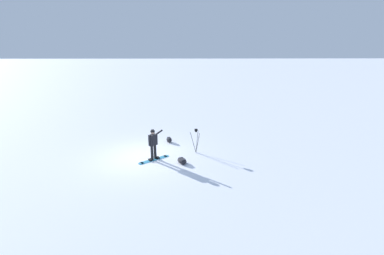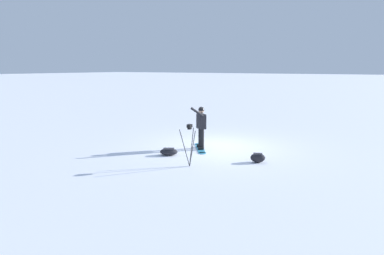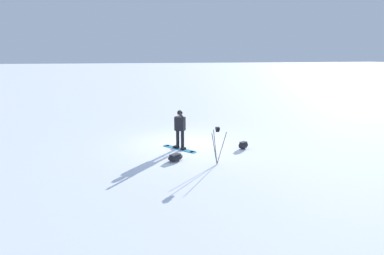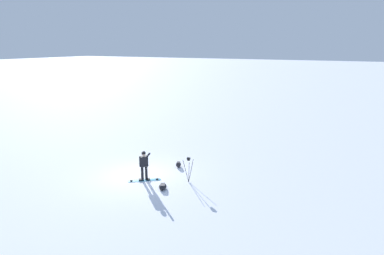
# 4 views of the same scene
# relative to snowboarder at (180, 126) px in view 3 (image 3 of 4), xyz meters

# --- Properties ---
(ground_plane) EXTENTS (300.00, 300.00, 0.00)m
(ground_plane) POSITION_rel_snowboarder_xyz_m (0.42, 0.59, -0.99)
(ground_plane) COLOR white
(snowboarder) EXTENTS (0.48, 0.75, 1.66)m
(snowboarder) POSITION_rel_snowboarder_xyz_m (0.00, 0.00, 0.00)
(snowboarder) COLOR black
(snowboarder) RESTS_ON ground_plane
(snowboard) EXTENTS (1.16, 1.47, 0.10)m
(snowboard) POSITION_rel_snowboarder_xyz_m (-0.03, -0.01, -0.97)
(snowboard) COLOR teal
(snowboard) RESTS_ON ground_plane
(gear_bag_large) EXTENTS (0.74, 0.64, 0.25)m
(gear_bag_large) POSITION_rel_snowboarder_xyz_m (-0.49, -1.45, -0.86)
(gear_bag_large) COLOR black
(gear_bag_large) RESTS_ON ground_plane
(camera_tripod) EXTENTS (0.59, 0.52, 1.37)m
(camera_tripod) POSITION_rel_snowboarder_xyz_m (0.87, -2.21, -0.02)
(camera_tripod) COLOR #262628
(camera_tripod) RESTS_ON ground_plane
(gear_bag_small) EXTENTS (0.56, 0.46, 0.32)m
(gear_bag_small) POSITION_rel_snowboarder_xyz_m (2.56, -0.64, -0.83)
(gear_bag_small) COLOR black
(gear_bag_small) RESTS_ON ground_plane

